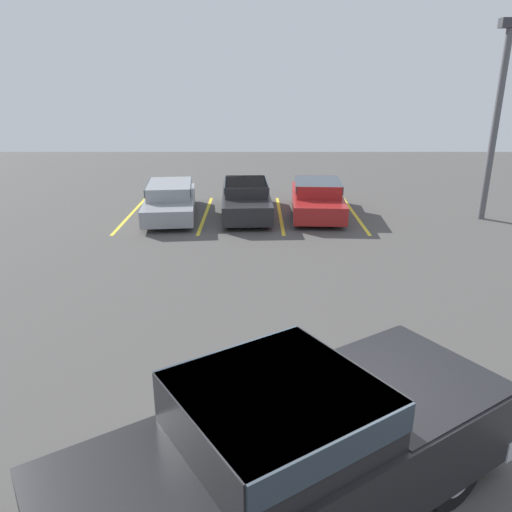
{
  "coord_description": "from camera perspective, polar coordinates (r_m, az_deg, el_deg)",
  "views": [
    {
      "loc": [
        -0.73,
        -4.81,
        4.78
      ],
      "look_at": [
        -0.75,
        5.79,
        1.0
      ],
      "focal_mm": 35.0,
      "sensor_mm": 36.0,
      "label": 1
    }
  ],
  "objects": [
    {
      "name": "stall_stripe_b",
      "position": [
        18.74,
        -5.67,
        4.76
      ],
      "size": [
        0.12,
        5.37,
        0.01
      ],
      "primitive_type": "cube",
      "color": "yellow",
      "rests_on": "ground_plane"
    },
    {
      "name": "parked_sedan_b",
      "position": [
        18.51,
        -1.02,
        6.75
      ],
      "size": [
        1.92,
        4.71,
        1.23
      ],
      "rotation": [
        0.0,
        0.0,
        -1.52
      ],
      "color": "#232326",
      "rests_on": "ground_plane"
    },
    {
      "name": "light_post",
      "position": [
        19.29,
        26.0,
        14.65
      ],
      "size": [
        0.7,
        0.36,
        6.6
      ],
      "color": "#515156",
      "rests_on": "ground_plane"
    },
    {
      "name": "pickup_truck",
      "position": [
        5.94,
        4.89,
        -21.13
      ],
      "size": [
        5.67,
        4.67,
        1.83
      ],
      "rotation": [
        0.0,
        0.0,
        0.58
      ],
      "color": "black",
      "rests_on": "ground_plane"
    },
    {
      "name": "parked_sedan_c",
      "position": [
        18.67,
        7.14,
        6.73
      ],
      "size": [
        2.05,
        4.52,
        1.25
      ],
      "rotation": [
        0.0,
        0.0,
        -1.63
      ],
      "color": "maroon",
      "rests_on": "ground_plane"
    },
    {
      "name": "stall_stripe_c",
      "position": [
        18.67,
        2.89,
        4.78
      ],
      "size": [
        0.12,
        5.37,
        0.01
      ],
      "primitive_type": "cube",
      "color": "yellow",
      "rests_on": "ground_plane"
    },
    {
      "name": "stall_stripe_d",
      "position": [
        19.0,
        11.34,
        4.68
      ],
      "size": [
        0.12,
        5.37,
        0.01
      ],
      "primitive_type": "cube",
      "color": "yellow",
      "rests_on": "ground_plane"
    },
    {
      "name": "ground_plane",
      "position": [
        6.82,
        6.88,
        -25.03
      ],
      "size": [
        60.0,
        60.0,
        0.0
      ],
      "primitive_type": "plane",
      "color": "#4C4947"
    },
    {
      "name": "parked_sedan_a",
      "position": [
        18.62,
        -9.66,
        6.52
      ],
      "size": [
        2.21,
        4.81,
        1.2
      ],
      "rotation": [
        0.0,
        0.0,
        -1.47
      ],
      "color": "gray",
      "rests_on": "ground_plane"
    },
    {
      "name": "wheel_stop_curb",
      "position": [
        21.57,
        -1.48,
        7.01
      ],
      "size": [
        1.62,
        0.2,
        0.14
      ],
      "primitive_type": "cube",
      "color": "#B7B2A8",
      "rests_on": "ground_plane"
    },
    {
      "name": "stall_stripe_a",
      "position": [
        19.22,
        -13.99,
        4.65
      ],
      "size": [
        0.12,
        5.37,
        0.01
      ],
      "primitive_type": "cube",
      "color": "yellow",
      "rests_on": "ground_plane"
    }
  ]
}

